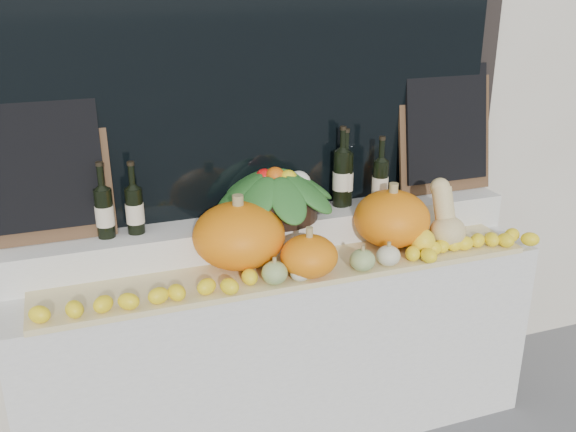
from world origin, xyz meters
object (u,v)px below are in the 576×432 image
Objects in this scene: butternut_squash at (446,220)px; wine_bottle_tall at (342,178)px; pumpkin_right at (392,219)px; pumpkin_left at (239,235)px; produce_bowl at (275,192)px.

wine_bottle_tall is at bearing 141.27° from butternut_squash.
pumpkin_left is at bearing 178.07° from pumpkin_right.
butternut_squash is at bearing -20.78° from pumpkin_right.
pumpkin_right is at bearing -1.93° from pumpkin_left.
butternut_squash is 0.77m from produce_bowl.
pumpkin_right is 0.24m from butternut_squash.
pumpkin_right is (0.70, -0.02, -0.01)m from pumpkin_left.
butternut_squash is at bearing -20.59° from produce_bowl.
wine_bottle_tall is (0.55, 0.19, 0.13)m from pumpkin_left.
wine_bottle_tall reaches higher than pumpkin_right.
butternut_squash reaches higher than pumpkin_left.
produce_bowl is at bearing 159.50° from pumpkin_right.
pumpkin_right is at bearing -55.05° from wine_bottle_tall.
butternut_squash is at bearing -6.72° from pumpkin_left.
butternut_squash is (0.23, -0.09, -0.01)m from pumpkin_right.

